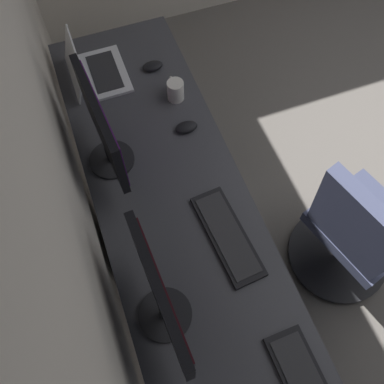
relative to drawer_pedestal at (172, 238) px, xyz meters
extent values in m
cube|color=beige|center=(-0.14, 0.36, 0.95)|extent=(4.74, 0.10, 2.60)
cube|color=#38383D|center=(-0.08, -0.03, 0.37)|extent=(2.37, 0.64, 0.03)
cylinder|color=silver|center=(1.04, -0.29, 0.00)|extent=(0.05, 0.05, 0.70)
cylinder|color=silver|center=(1.04, 0.23, 0.00)|extent=(0.05, 0.05, 0.70)
cube|color=#38383D|center=(0.00, 0.00, 0.00)|extent=(0.40, 0.50, 0.69)
cube|color=silver|center=(0.00, -0.25, 0.00)|extent=(0.37, 0.01, 0.61)
cylinder|color=black|center=(-0.42, 0.15, 0.39)|extent=(0.20, 0.20, 0.01)
cylinder|color=black|center=(-0.42, 0.15, 0.44)|extent=(0.04, 0.04, 0.10)
cube|color=black|center=(-0.42, 0.15, 0.65)|extent=(0.49, 0.05, 0.31)
cube|color=#330F14|center=(-0.42, 0.14, 0.65)|extent=(0.45, 0.03, 0.27)
cylinder|color=black|center=(0.30, 0.16, 0.39)|extent=(0.20, 0.20, 0.01)
cylinder|color=black|center=(0.30, 0.16, 0.44)|extent=(0.04, 0.04, 0.10)
cube|color=black|center=(0.30, 0.16, 0.64)|extent=(0.49, 0.07, 0.30)
cube|color=#4C1960|center=(0.30, 0.15, 0.64)|extent=(0.45, 0.04, 0.26)
cube|color=silver|center=(0.80, 0.06, 0.39)|extent=(0.33, 0.21, 0.01)
cube|color=#262628|center=(0.80, 0.06, 0.40)|extent=(0.26, 0.14, 0.00)
cube|color=silver|center=(0.81, 0.20, 0.49)|extent=(0.32, 0.06, 0.19)
cube|color=black|center=(0.81, 0.20, 0.49)|extent=(0.29, 0.05, 0.16)
cube|color=black|center=(-0.21, -0.18, 0.39)|extent=(0.43, 0.17, 0.02)
cube|color=#2D2D30|center=(-0.21, -0.18, 0.40)|extent=(0.39, 0.14, 0.00)
ellipsoid|color=black|center=(0.76, -0.17, 0.40)|extent=(0.06, 0.10, 0.03)
ellipsoid|color=black|center=(0.34, -0.21, 0.40)|extent=(0.06, 0.10, 0.03)
cylinder|color=silver|center=(0.54, -0.22, 0.43)|extent=(0.08, 0.08, 0.10)
torus|color=silver|center=(0.59, -0.22, 0.44)|extent=(0.06, 0.01, 0.06)
cube|color=#383D56|center=(-0.30, -0.88, 0.11)|extent=(0.54, 0.52, 0.07)
cube|color=#383D56|center=(-0.36, -0.68, 0.40)|extent=(0.42, 0.23, 0.50)
cylinder|color=black|center=(-0.30, -0.88, -0.10)|extent=(0.05, 0.05, 0.37)
cylinder|color=black|center=(-0.30, -0.88, -0.31)|extent=(0.56, 0.56, 0.03)
camera|label=1|loc=(-0.73, 0.16, 1.94)|focal=38.41mm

